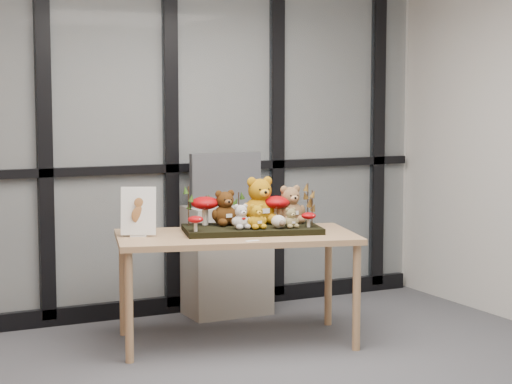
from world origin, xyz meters
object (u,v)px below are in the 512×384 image
bear_brown_medium (225,206)px  mushroom_back_left (205,209)px  bear_small_yellow (257,215)px  mushroom_front_right (309,219)px  bear_pooh_yellow (260,198)px  cabinet (227,260)px  display_table (236,244)px  mushroom_front_left (196,223)px  bear_tan_back (290,202)px  plush_cream_hedgehog (279,221)px  mushroom_back_right (276,208)px  diorama_tray (252,229)px  bear_beige_small (291,217)px  bear_white_bow (241,215)px  sign_holder (139,213)px  monitor (226,179)px

bear_brown_medium → mushroom_back_left: bearing=165.1°
bear_small_yellow → mushroom_front_right: bear_small_yellow is taller
bear_pooh_yellow → bear_brown_medium: bear_pooh_yellow is taller
bear_small_yellow → cabinet: (0.16, 0.81, -0.43)m
display_table → mushroom_front_left: 0.32m
bear_tan_back → plush_cream_hedgehog: 0.27m
mushroom_back_right → bear_pooh_yellow: bearing=152.3°
plush_cream_hedgehog → mushroom_front_right: bearing=3.2°
diorama_tray → bear_beige_small: size_ratio=6.07×
mushroom_back_left → bear_white_bow: bearing=-62.9°
mushroom_back_left → mushroom_front_left: 0.29m
bear_tan_back → bear_beige_small: (-0.10, -0.20, -0.07)m
sign_holder → bear_white_bow: bearing=4.4°
mushroom_front_right → cabinet: 0.99m
bear_pooh_yellow → diorama_tray: bearing=-121.9°
plush_cream_hedgehog → monitor: monitor is taller
bear_beige_small → mushroom_back_left: size_ratio=0.70×
bear_tan_back → mushroom_back_right: 0.10m
sign_holder → cabinet: sign_holder is taller
bear_pooh_yellow → plush_cream_hedgehog: (0.01, -0.25, -0.12)m
monitor → mushroom_back_left: bearing=-126.0°
bear_brown_medium → bear_white_bow: size_ratio=1.44×
sign_holder → cabinet: 1.11m
bear_white_bow → monitor: size_ratio=0.33×
sign_holder → monitor: size_ratio=0.58×
bear_brown_medium → sign_holder: 0.58m
bear_brown_medium → mushroom_back_left: 0.13m
diorama_tray → cabinet: bearing=93.5°
plush_cream_hedgehog → cabinet: bearing=103.2°
display_table → mushroom_back_right: bearing=27.4°
mushroom_back_right → mushroom_front_left: mushroom_back_right is taller
bear_brown_medium → cabinet: 0.79m
bear_tan_back → bear_white_bow: bear_tan_back is taller
bear_tan_back → bear_beige_small: 0.23m
bear_white_bow → bear_beige_small: size_ratio=1.23×
mushroom_back_left → bear_pooh_yellow: bearing=-15.2°
mushroom_back_left → mushroom_back_right: bearing=-18.1°
mushroom_back_right → sign_holder: bearing=173.5°
mushroom_front_left → display_table: bearing=4.0°
mushroom_back_right → sign_holder: 0.91m
bear_small_yellow → bear_beige_small: size_ratio=1.22×
diorama_tray → bear_brown_medium: bearing=151.1°
display_table → cabinet: cabinet is taller
bear_brown_medium → mushroom_front_right: 0.55m
cabinet → plush_cream_hedgehog: bearing=-91.8°
bear_pooh_yellow → bear_white_bow: (-0.21, -0.17, -0.08)m
cabinet → mushroom_front_right: bearing=-79.4°
bear_tan_back → mushroom_front_left: size_ratio=2.55×
bear_brown_medium → cabinet: (0.27, 0.57, -0.47)m
plush_cream_hedgehog → mushroom_back_right: 0.22m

